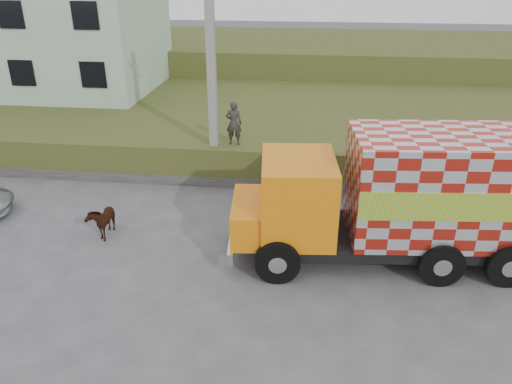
# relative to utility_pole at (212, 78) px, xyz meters

# --- Properties ---
(ground) EXTENTS (120.00, 120.00, 0.00)m
(ground) POSITION_rel_utility_pole_xyz_m (1.00, -4.60, -4.08)
(ground) COLOR #474749
(ground) RESTS_ON ground
(embankment) EXTENTS (40.00, 12.00, 1.50)m
(embankment) POSITION_rel_utility_pole_xyz_m (1.00, 5.40, -3.33)
(embankment) COLOR #38501A
(embankment) RESTS_ON ground
(embankment_far) EXTENTS (40.00, 12.00, 3.00)m
(embankment_far) POSITION_rel_utility_pole_xyz_m (1.00, 17.40, -2.58)
(embankment_far) COLOR #38501A
(embankment_far) RESTS_ON ground
(retaining_strip) EXTENTS (16.00, 0.50, 0.40)m
(retaining_strip) POSITION_rel_utility_pole_xyz_m (-1.00, -0.40, -3.88)
(retaining_strip) COLOR #595651
(retaining_strip) RESTS_ON ground
(building) EXTENTS (10.00, 8.00, 6.00)m
(building) POSITION_rel_utility_pole_xyz_m (-10.00, 8.40, 0.42)
(building) COLOR #AAC7AD
(building) RESTS_ON embankment
(utility_pole) EXTENTS (1.20, 0.30, 8.00)m
(utility_pole) POSITION_rel_utility_pole_xyz_m (0.00, 0.00, 0.00)
(utility_pole) COLOR gray
(utility_pole) RESTS_ON ground
(cargo_truck) EXTENTS (8.70, 3.61, 3.78)m
(cargo_truck) POSITION_rel_utility_pole_xyz_m (6.25, -4.85, -2.13)
(cargo_truck) COLOR black
(cargo_truck) RESTS_ON ground
(cow) EXTENTS (0.64, 1.32, 1.10)m
(cow) POSITION_rel_utility_pole_xyz_m (-2.72, -4.59, -3.53)
(cow) COLOR #371A0D
(cow) RESTS_ON ground
(pedestrian) EXTENTS (0.63, 0.43, 1.67)m
(pedestrian) POSITION_rel_utility_pole_xyz_m (0.74, 0.20, -1.74)
(pedestrian) COLOR #312F2C
(pedestrian) RESTS_ON embankment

